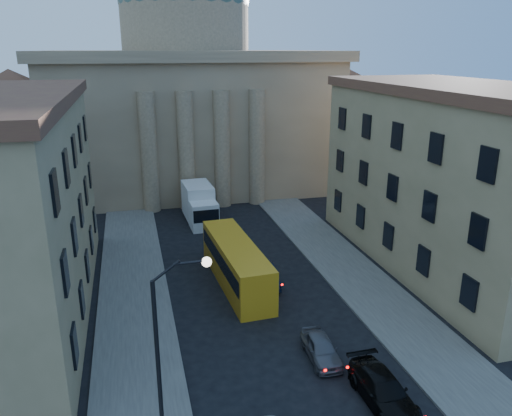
{
  "coord_description": "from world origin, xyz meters",
  "views": [
    {
      "loc": [
        -8.0,
        -11.3,
        17.2
      ],
      "look_at": [
        -0.79,
        16.77,
        7.93
      ],
      "focal_mm": 35.0,
      "sensor_mm": 36.0,
      "label": 1
    }
  ],
  "objects": [
    {
      "name": "building_right",
      "position": [
        17.0,
        22.0,
        7.42
      ],
      "size": [
        11.6,
        26.6,
        14.7
      ],
      "color": "tan",
      "rests_on": "ground"
    },
    {
      "name": "church",
      "position": [
        0.0,
        55.47,
        11.88
      ],
      "size": [
        68.02,
        28.76,
        36.6
      ],
      "color": "#7B654C",
      "rests_on": "ground"
    },
    {
      "name": "sidewalk_left",
      "position": [
        -8.5,
        18.0,
        0.07
      ],
      "size": [
        5.0,
        60.0,
        0.15
      ],
      "primitive_type": "cube",
      "color": "#4E4C47",
      "rests_on": "ground"
    },
    {
      "name": "box_truck",
      "position": [
        -1.42,
        37.75,
        1.79
      ],
      "size": [
        2.97,
        7.0,
        3.79
      ],
      "rotation": [
        0.0,
        0.0,
        0.04
      ],
      "color": "silver",
      "rests_on": "ground"
    },
    {
      "name": "street_lamp",
      "position": [
        -6.97,
        8.0,
        5.29
      ],
      "size": [
        2.62,
        0.44,
        8.83
      ],
      "color": "black",
      "rests_on": "ground"
    },
    {
      "name": "city_bus",
      "position": [
        -0.8,
        22.78,
        1.75
      ],
      "size": [
        3.32,
        11.7,
        3.26
      ],
      "rotation": [
        0.0,
        0.0,
        0.06
      ],
      "color": "orange",
      "rests_on": "ground"
    },
    {
      "name": "car_right_far",
      "position": [
        1.86,
        11.95,
        0.68
      ],
      "size": [
        1.75,
        4.07,
        1.37
      ],
      "primitive_type": "imported",
      "rotation": [
        0.0,
        0.0,
        -0.03
      ],
      "color": "#515156",
      "rests_on": "ground"
    },
    {
      "name": "car_right_distant",
      "position": [
        1.22,
        22.23,
        0.75
      ],
      "size": [
        1.67,
        4.6,
        1.51
      ],
      "primitive_type": "imported",
      "rotation": [
        0.0,
        0.0,
        -0.02
      ],
      "color": "black",
      "rests_on": "ground"
    },
    {
      "name": "sidewalk_right",
      "position": [
        8.5,
        18.0,
        0.07
      ],
      "size": [
        5.0,
        60.0,
        0.15
      ],
      "primitive_type": "cube",
      "color": "#4E4C47",
      "rests_on": "ground"
    },
    {
      "name": "car_right_mid",
      "position": [
        3.5,
        7.63,
        0.74
      ],
      "size": [
        2.15,
        5.16,
        1.49
      ],
      "primitive_type": "imported",
      "rotation": [
        0.0,
        0.0,
        0.01
      ],
      "color": "black",
      "rests_on": "ground"
    }
  ]
}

